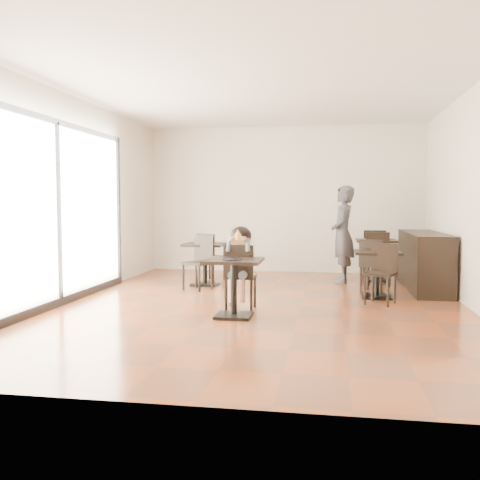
% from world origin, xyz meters
% --- Properties ---
extents(floor, '(6.00, 8.00, 0.01)m').
position_xyz_m(floor, '(0.00, 0.00, 0.00)').
color(floor, brown).
rests_on(floor, ground).
extents(ceiling, '(6.00, 8.00, 0.01)m').
position_xyz_m(ceiling, '(0.00, 0.00, 3.20)').
color(ceiling, white).
rests_on(ceiling, floor).
extents(wall_back, '(6.00, 0.01, 3.20)m').
position_xyz_m(wall_back, '(0.00, 4.00, 1.60)').
color(wall_back, silver).
rests_on(wall_back, floor).
extents(wall_front, '(6.00, 0.01, 3.20)m').
position_xyz_m(wall_front, '(0.00, -4.00, 1.60)').
color(wall_front, silver).
rests_on(wall_front, floor).
extents(wall_left, '(0.01, 8.00, 3.20)m').
position_xyz_m(wall_left, '(-3.00, 0.00, 1.60)').
color(wall_left, silver).
rests_on(wall_left, floor).
extents(wall_right, '(0.01, 8.00, 3.20)m').
position_xyz_m(wall_right, '(3.00, 0.00, 1.60)').
color(wall_right, silver).
rests_on(wall_right, floor).
extents(storefront_window, '(0.04, 4.50, 2.60)m').
position_xyz_m(storefront_window, '(-2.97, -0.50, 1.40)').
color(storefront_window, white).
rests_on(storefront_window, floor).
extents(child_table, '(0.74, 0.74, 0.78)m').
position_xyz_m(child_table, '(-0.26, -0.87, 0.39)').
color(child_table, black).
rests_on(child_table, floor).
extents(child_chair, '(0.42, 0.42, 0.94)m').
position_xyz_m(child_chair, '(-0.26, -0.32, 0.47)').
color(child_chair, black).
rests_on(child_chair, floor).
extents(child, '(0.42, 0.59, 1.18)m').
position_xyz_m(child, '(-0.26, -0.32, 0.59)').
color(child, slate).
rests_on(child, child_chair).
extents(plate, '(0.26, 0.26, 0.02)m').
position_xyz_m(plate, '(-0.26, -0.97, 0.79)').
color(plate, black).
rests_on(plate, child_table).
extents(pizza_slice, '(0.27, 0.21, 0.06)m').
position_xyz_m(pizza_slice, '(-0.26, -0.51, 1.02)').
color(pizza_slice, '#D8C46B').
rests_on(pizza_slice, child).
extents(adult_patron, '(0.45, 0.68, 1.85)m').
position_xyz_m(adult_patron, '(1.24, 2.59, 0.93)').
color(adult_patron, '#3D3D42').
rests_on(adult_patron, floor).
extents(cafe_table_mid, '(0.94, 0.94, 0.76)m').
position_xyz_m(cafe_table_mid, '(1.75, 0.96, 0.38)').
color(cafe_table_mid, black).
rests_on(cafe_table_mid, floor).
extents(cafe_table_left, '(0.97, 0.97, 0.78)m').
position_xyz_m(cafe_table_left, '(-1.28, 1.79, 0.39)').
color(cafe_table_left, black).
rests_on(cafe_table_left, floor).
extents(cafe_table_back, '(0.77, 0.77, 0.81)m').
position_xyz_m(cafe_table_back, '(1.89, 2.89, 0.40)').
color(cafe_table_back, black).
rests_on(cafe_table_back, floor).
extents(chair_mid_a, '(0.54, 0.54, 0.91)m').
position_xyz_m(chair_mid_a, '(1.75, 1.51, 0.45)').
color(chair_mid_a, black).
rests_on(chair_mid_a, floor).
extents(chair_mid_b, '(0.54, 0.54, 0.91)m').
position_xyz_m(chair_mid_b, '(1.75, 0.41, 0.45)').
color(chair_mid_b, black).
rests_on(chair_mid_b, floor).
extents(chair_left_a, '(0.55, 0.55, 0.93)m').
position_xyz_m(chair_left_a, '(-1.28, 2.34, 0.47)').
color(chair_left_a, black).
rests_on(chair_left_a, floor).
extents(chair_left_b, '(0.55, 0.55, 0.93)m').
position_xyz_m(chair_left_b, '(-1.28, 1.24, 0.47)').
color(chair_left_b, black).
rests_on(chair_left_b, floor).
extents(chair_back_a, '(0.44, 0.44, 0.97)m').
position_xyz_m(chair_back_a, '(1.89, 3.44, 0.49)').
color(chair_back_a, black).
rests_on(chair_back_a, floor).
extents(chair_back_b, '(0.44, 0.44, 0.97)m').
position_xyz_m(chair_back_b, '(1.89, 2.34, 0.49)').
color(chair_back_b, black).
rests_on(chair_back_b, floor).
extents(service_counter, '(0.60, 2.40, 1.00)m').
position_xyz_m(service_counter, '(2.65, 2.00, 0.50)').
color(service_counter, black).
rests_on(service_counter, floor).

